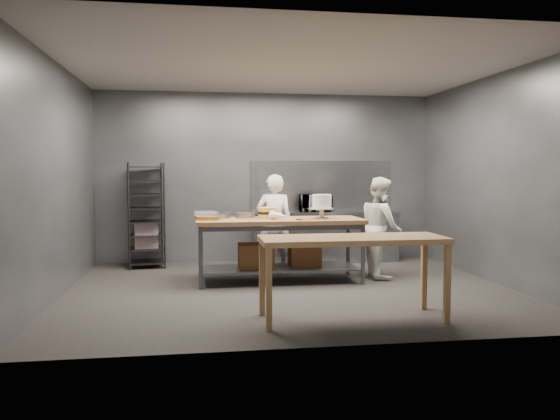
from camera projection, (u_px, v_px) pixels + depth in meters
name	position (u px, v px, depth m)	size (l,w,h in m)	color
ground	(290.00, 289.00, 7.46)	(6.00, 6.00, 0.00)	black
back_wall	(267.00, 177.00, 9.83)	(6.00, 0.04, 3.00)	#4C4F54
work_table	(278.00, 242.00, 7.94)	(2.40, 0.90, 0.92)	brown
near_counter	(352.00, 245.00, 5.88)	(2.00, 0.70, 0.90)	#93643D
back_counter	(325.00, 236.00, 9.73)	(2.60, 0.60, 0.90)	slate
splashback_panel	(321.00, 185.00, 9.96)	(2.60, 0.02, 0.90)	slate
speed_rack	(146.00, 216.00, 9.16)	(0.68, 0.72, 1.75)	black
chef_behind	(274.00, 224.00, 8.58)	(0.57, 0.37, 1.56)	white
chef_right	(381.00, 227.00, 8.27)	(0.74, 0.58, 1.53)	white
microwave	(316.00, 203.00, 9.66)	(0.54, 0.37, 0.30)	black
frosted_cake_stand	(322.00, 203.00, 7.89)	(0.34, 0.34, 0.35)	#BBB195
layer_cake	(268.00, 213.00, 8.00)	(0.27, 0.27, 0.16)	#EBB84A
cake_pans	(228.00, 216.00, 8.02)	(0.70, 0.36, 0.07)	gray
piping_bag	(280.00, 216.00, 7.69)	(0.12, 0.12, 0.38)	white
offset_spatula	(305.00, 220.00, 7.68)	(0.36, 0.02, 0.02)	slate
pastry_clamshells	(206.00, 215.00, 7.79)	(0.34, 0.41, 0.11)	#AA5D22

